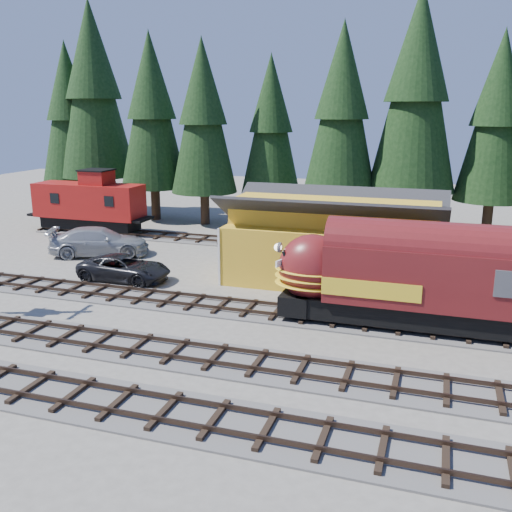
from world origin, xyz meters
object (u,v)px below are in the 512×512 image
(pickup_truck_a, at_px, (125,268))
(pickup_truck_b, at_px, (99,242))
(depot, at_px, (333,232))
(caboose, at_px, (90,203))
(locomotive, at_px, (420,283))

(pickup_truck_a, bearing_deg, pickup_truck_b, 45.41)
(depot, distance_m, pickup_truck_a, 12.54)
(pickup_truck_a, bearing_deg, caboose, 41.29)
(depot, height_order, pickup_truck_b, depot)
(depot, bearing_deg, pickup_truck_a, -161.92)
(pickup_truck_b, bearing_deg, locomotive, -131.21)
(pickup_truck_b, bearing_deg, pickup_truck_a, -157.03)
(locomotive, relative_size, pickup_truck_b, 2.10)
(locomotive, bearing_deg, pickup_truck_b, 161.18)
(depot, height_order, locomotive, depot)
(locomotive, relative_size, pickup_truck_a, 2.56)
(locomotive, distance_m, pickup_truck_b, 23.11)
(locomotive, bearing_deg, depot, 128.98)
(depot, relative_size, pickup_truck_b, 1.89)
(caboose, height_order, pickup_truck_a, caboose)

